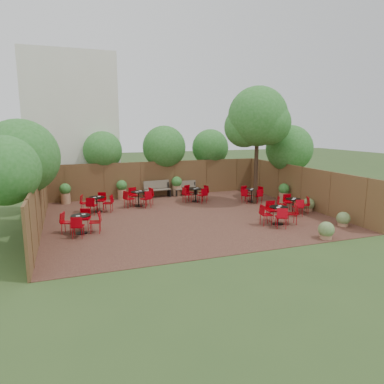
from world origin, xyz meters
name	(u,v)px	position (x,y,z in m)	size (l,w,h in m)	color
ground	(187,217)	(0.00, 0.00, 0.00)	(80.00, 80.00, 0.00)	#354F23
courtyard_paving	(187,216)	(0.00, 0.00, 0.01)	(12.00, 10.00, 0.02)	#391E17
fence_back	(159,179)	(0.00, 5.00, 1.00)	(12.00, 0.08, 2.00)	#4C301C
fence_left	(39,205)	(-6.00, 0.00, 1.00)	(0.08, 10.00, 2.00)	#4C301C
fence_right	(301,187)	(6.00, 0.00, 1.00)	(0.08, 10.00, 2.00)	#4C301C
neighbour_building	(72,126)	(-4.50, 8.00, 4.00)	(5.00, 4.00, 8.00)	silver
overhang_foliage	(140,152)	(-1.52, 2.61, 2.73)	(15.77, 10.49, 2.80)	#296B22
courtyard_tree	(258,120)	(4.14, 1.27, 4.26)	(3.01, 2.96, 5.90)	black
park_bench_left	(157,189)	(-0.22, 4.63, 0.50)	(1.55, 0.63, 0.93)	brown
park_bench_right	(185,188)	(1.47, 4.62, 0.45)	(1.36, 0.47, 0.83)	brown
bistro_tables	(190,203)	(0.35, 0.67, 0.43)	(10.73, 6.77, 0.86)	black
planters	(160,189)	(-0.26, 3.83, 0.59)	(11.30, 4.33, 1.10)	#9C6E4E
low_shrubs	(324,217)	(4.88, -3.03, 0.31)	(2.65, 4.22, 0.62)	#9C6E4E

